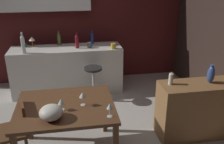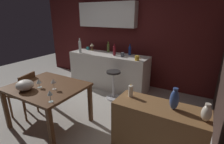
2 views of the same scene
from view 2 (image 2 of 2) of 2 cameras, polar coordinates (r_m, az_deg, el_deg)
The scene contains 22 objects.
ground_plane at distance 3.60m, azimuth -14.10°, elevation -12.82°, with size 9.00×9.00×0.00m, color #B7B2A8.
wall_kitchen_back at distance 4.81m, azimuth 1.66°, elevation 13.56°, with size 5.20×0.33×2.60m.
dining_table at distance 3.03m, azimuth -20.99°, elevation -5.84°, with size 1.19×0.97×0.74m.
kitchen_counter at distance 4.45m, azimuth -1.26°, elevation 0.42°, with size 2.10×0.60×0.90m, color silver.
sideboard_cabinet at distance 2.36m, azimuth 15.02°, elevation -19.75°, with size 1.10×0.44×0.82m, color olive.
chair_near_window at distance 3.55m, azimuth -27.50°, elevation -6.06°, with size 0.48×0.48×0.85m.
bar_stool at distance 3.84m, azimuth 0.51°, elevation -4.12°, with size 0.34×0.34×0.67m.
wine_glass_left at distance 2.40m, azimuth -20.28°, elevation -6.71°, with size 0.07×0.07×0.17m.
wine_glass_right at distance 2.77m, azimuth -19.22°, elevation -2.93°, with size 0.08×0.08×0.17m.
wine_glass_center at distance 2.93m, azimuth -23.52°, elevation -2.90°, with size 0.08×0.08×0.15m.
fruit_bowl at distance 2.94m, azimuth -27.37°, elevation -3.97°, with size 0.26×0.26×0.16m, color beige.
wine_bottle_cobalt at distance 4.22m, azimuth 6.02°, elevation 7.38°, with size 0.07×0.07×0.27m.
wine_bottle_clear at distance 4.55m, azimuth -10.78°, elevation 8.62°, with size 0.07×0.07×0.38m.
wine_bottle_ruby at distance 4.15m, azimuth 0.81°, elevation 7.42°, with size 0.07×0.07×0.29m.
wine_bottle_olive at distance 4.55m, azimuth -1.27°, elevation 8.38°, with size 0.07×0.07×0.28m.
cup_slate at distance 4.05m, azimuth 3.57°, elevation 5.90°, with size 0.11×0.08×0.10m.
cup_teal at distance 4.91m, azimuth -8.20°, elevation 7.94°, with size 0.11×0.07×0.08m.
cup_mustard at distance 3.74m, azimuth 8.44°, elevation 4.66°, with size 0.13×0.10×0.10m.
counter_lamp at distance 4.79m, azimuth -6.78°, elevation 8.95°, with size 0.11×0.11×0.20m.
pillar_candle_tall at distance 2.25m, azimuth 6.34°, elevation -6.43°, with size 0.06×0.06×0.18m.
vase_ceramic_ivory at distance 1.99m, azimuth 29.30°, elevation -12.01°, with size 0.10×0.10×0.20m.
vase_ceramic_blue at distance 2.06m, azimuth 20.32°, elevation -8.67°, with size 0.10×0.10×0.26m.
Camera 2 is at (2.23, -2.13, 1.85)m, focal length 27.07 mm.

